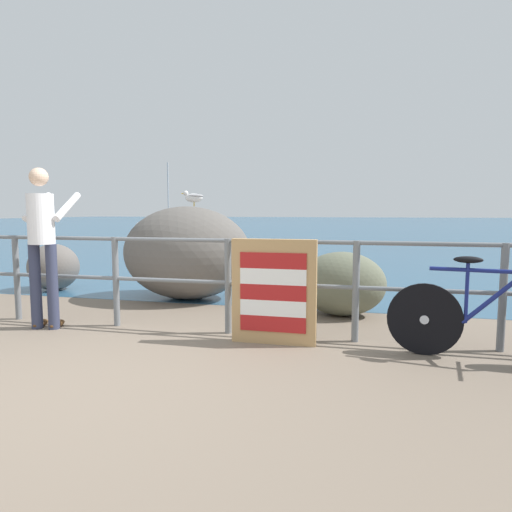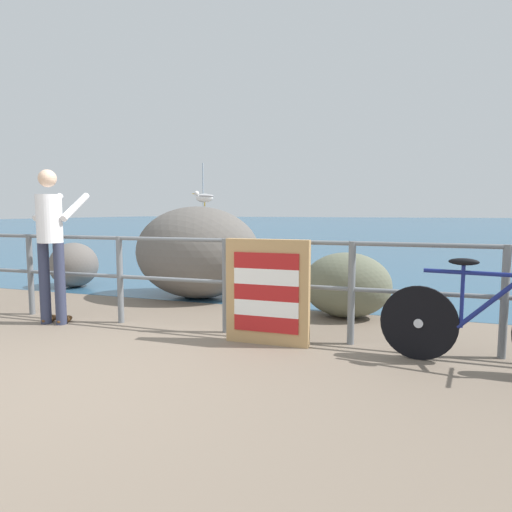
{
  "view_description": "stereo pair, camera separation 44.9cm",
  "coord_description": "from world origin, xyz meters",
  "px_view_note": "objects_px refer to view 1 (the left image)",
  "views": [
    {
      "loc": [
        2.06,
        -2.77,
        1.31
      ],
      "look_at": [
        0.88,
        2.14,
        0.8
      ],
      "focal_mm": 31.34,
      "sensor_mm": 36.0,
      "label": 1
    },
    {
      "loc": [
        2.5,
        -2.65,
        1.31
      ],
      "look_at": [
        0.88,
        2.14,
        0.8
      ],
      "focal_mm": 31.34,
      "sensor_mm": 36.0,
      "label": 2
    }
  ],
  "objects_px": {
    "person_at_railing": "(43,240)",
    "breakwater_boulder_left": "(54,267)",
    "bicycle": "(489,318)",
    "sailboat": "(166,223)",
    "seagull": "(194,197)",
    "folded_deckchair_stack": "(274,292)",
    "breakwater_boulder_right": "(342,284)",
    "breakwater_boulder_main": "(187,253)"
  },
  "relations": [
    {
      "from": "bicycle",
      "to": "seagull",
      "type": "relative_size",
      "value": 4.93
    },
    {
      "from": "breakwater_boulder_right",
      "to": "bicycle",
      "type": "bearing_deg",
      "value": -48.05
    },
    {
      "from": "bicycle",
      "to": "seagull",
      "type": "distance_m",
      "value": 4.28
    },
    {
      "from": "seagull",
      "to": "sailboat",
      "type": "xyz_separation_m",
      "value": [
        -11.98,
        24.73,
        -1.1
      ]
    },
    {
      "from": "sailboat",
      "to": "folded_deckchair_stack",
      "type": "bearing_deg",
      "value": -98.55
    },
    {
      "from": "person_at_railing",
      "to": "breakwater_boulder_left",
      "type": "xyz_separation_m",
      "value": [
        -1.56,
        2.14,
        -0.61
      ]
    },
    {
      "from": "person_at_railing",
      "to": "seagull",
      "type": "xyz_separation_m",
      "value": [
        0.98,
        2.05,
        0.53
      ]
    },
    {
      "from": "bicycle",
      "to": "sailboat",
      "type": "height_order",
      "value": "sailboat"
    },
    {
      "from": "breakwater_boulder_main",
      "to": "breakwater_boulder_right",
      "type": "height_order",
      "value": "breakwater_boulder_main"
    },
    {
      "from": "person_at_railing",
      "to": "sailboat",
      "type": "bearing_deg",
      "value": 15.27
    },
    {
      "from": "seagull",
      "to": "sailboat",
      "type": "relative_size",
      "value": 0.07
    },
    {
      "from": "breakwater_boulder_main",
      "to": "breakwater_boulder_right",
      "type": "xyz_separation_m",
      "value": [
        2.31,
        -0.56,
        -0.29
      ]
    },
    {
      "from": "folded_deckchair_stack",
      "to": "breakwater_boulder_main",
      "type": "xyz_separation_m",
      "value": [
        -1.71,
        1.94,
        0.17
      ]
    },
    {
      "from": "breakwater_boulder_left",
      "to": "sailboat",
      "type": "distance_m",
      "value": 26.4
    },
    {
      "from": "seagull",
      "to": "breakwater_boulder_right",
      "type": "bearing_deg",
      "value": 148.96
    },
    {
      "from": "person_at_railing",
      "to": "seagull",
      "type": "bearing_deg",
      "value": -32.52
    },
    {
      "from": "breakwater_boulder_right",
      "to": "breakwater_boulder_left",
      "type": "bearing_deg",
      "value": 171.27
    },
    {
      "from": "breakwater_boulder_left",
      "to": "seagull",
      "type": "relative_size",
      "value": 2.41
    },
    {
      "from": "seagull",
      "to": "folded_deckchair_stack",
      "type": "bearing_deg",
      "value": 113.85
    },
    {
      "from": "seagull",
      "to": "breakwater_boulder_left",
      "type": "bearing_deg",
      "value": -16.8
    },
    {
      "from": "bicycle",
      "to": "breakwater_boulder_left",
      "type": "relative_size",
      "value": 2.05
    },
    {
      "from": "bicycle",
      "to": "folded_deckchair_stack",
      "type": "bearing_deg",
      "value": -174.66
    },
    {
      "from": "person_at_railing",
      "to": "breakwater_boulder_left",
      "type": "distance_m",
      "value": 2.71
    },
    {
      "from": "bicycle",
      "to": "breakwater_boulder_main",
      "type": "relative_size",
      "value": 0.88
    },
    {
      "from": "bicycle",
      "to": "folded_deckchair_stack",
      "type": "height_order",
      "value": "folded_deckchair_stack"
    },
    {
      "from": "breakwater_boulder_main",
      "to": "sailboat",
      "type": "bearing_deg",
      "value": 115.61
    },
    {
      "from": "breakwater_boulder_main",
      "to": "sailboat",
      "type": "distance_m",
      "value": 27.53
    },
    {
      "from": "breakwater_boulder_left",
      "to": "sailboat",
      "type": "xyz_separation_m",
      "value": [
        -9.45,
        24.65,
        0.04
      ]
    },
    {
      "from": "breakwater_boulder_left",
      "to": "folded_deckchair_stack",
      "type": "bearing_deg",
      "value": -26.92
    },
    {
      "from": "folded_deckchair_stack",
      "to": "breakwater_boulder_right",
      "type": "relative_size",
      "value": 0.95
    },
    {
      "from": "bicycle",
      "to": "person_at_railing",
      "type": "height_order",
      "value": "person_at_railing"
    },
    {
      "from": "person_at_railing",
      "to": "folded_deckchair_stack",
      "type": "height_order",
      "value": "person_at_railing"
    },
    {
      "from": "breakwater_boulder_right",
      "to": "seagull",
      "type": "relative_size",
      "value": 3.19
    },
    {
      "from": "bicycle",
      "to": "sailboat",
      "type": "bearing_deg",
      "value": 128.26
    },
    {
      "from": "bicycle",
      "to": "sailboat",
      "type": "xyz_separation_m",
      "value": [
        -15.53,
        26.85,
        0.03
      ]
    },
    {
      "from": "bicycle",
      "to": "breakwater_boulder_main",
      "type": "xyz_separation_m",
      "value": [
        -3.63,
        2.04,
        0.3
      ]
    },
    {
      "from": "folded_deckchair_stack",
      "to": "breakwater_boulder_right",
      "type": "height_order",
      "value": "folded_deckchair_stack"
    },
    {
      "from": "breakwater_boulder_left",
      "to": "seagull",
      "type": "height_order",
      "value": "seagull"
    },
    {
      "from": "folded_deckchair_stack",
      "to": "breakwater_boulder_right",
      "type": "xyz_separation_m",
      "value": [
        0.6,
        1.38,
        -0.12
      ]
    },
    {
      "from": "person_at_railing",
      "to": "breakwater_boulder_left",
      "type": "bearing_deg",
      "value": 29.06
    },
    {
      "from": "folded_deckchair_stack",
      "to": "sailboat",
      "type": "relative_size",
      "value": 0.21
    },
    {
      "from": "person_at_railing",
      "to": "seagull",
      "type": "relative_size",
      "value": 5.2
    }
  ]
}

